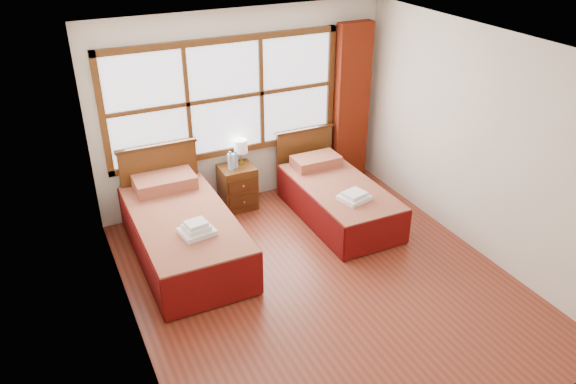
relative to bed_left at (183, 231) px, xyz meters
name	(u,v)px	position (x,y,z in m)	size (l,w,h in m)	color
floor	(322,282)	(1.21, -1.20, -0.32)	(4.50, 4.50, 0.00)	brown
ceiling	(330,48)	(1.21, -1.20, 2.28)	(4.50, 4.50, 0.00)	white
wall_back	(243,109)	(1.21, 1.05, 0.98)	(4.00, 4.00, 0.00)	silver
wall_left	(124,223)	(-0.79, -1.20, 0.98)	(4.50, 4.50, 0.00)	silver
wall_right	(479,144)	(3.21, -1.20, 0.98)	(4.50, 4.50, 0.00)	silver
window	(225,98)	(0.96, 1.02, 1.18)	(3.16, 0.06, 1.56)	white
curtain	(352,104)	(2.81, 0.91, 0.85)	(0.50, 0.16, 2.30)	maroon
bed_left	(183,231)	(0.00, 0.00, 0.00)	(1.09, 2.11, 1.06)	#41220D
bed_right	(337,197)	(2.08, 0.00, -0.04)	(0.95, 1.97, 0.92)	#41220D
nightstand	(238,187)	(1.00, 0.80, -0.02)	(0.46, 0.45, 0.61)	#542F12
towels_left	(197,229)	(0.04, -0.50, 0.30)	(0.39, 0.35, 0.15)	white
towels_right	(354,197)	(2.05, -0.47, 0.21)	(0.41, 0.38, 0.10)	white
lamp	(241,147)	(1.09, 0.86, 0.53)	(0.18, 0.18, 0.35)	#B8953B
bottle_near	(230,162)	(0.89, 0.75, 0.40)	(0.07, 0.07, 0.26)	#A3BAD2
bottle_far	(235,160)	(0.98, 0.78, 0.39)	(0.06, 0.06, 0.24)	#A3BAD2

